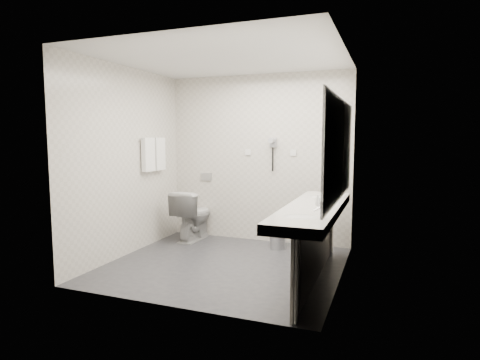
% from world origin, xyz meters
% --- Properties ---
extents(floor, '(2.80, 2.80, 0.00)m').
position_xyz_m(floor, '(0.00, 0.00, 0.00)').
color(floor, '#2E2F34').
rests_on(floor, ground).
extents(ceiling, '(2.80, 2.80, 0.00)m').
position_xyz_m(ceiling, '(0.00, 0.00, 2.50)').
color(ceiling, silver).
rests_on(ceiling, wall_back).
extents(wall_back, '(2.80, 0.00, 2.80)m').
position_xyz_m(wall_back, '(0.00, 1.30, 1.25)').
color(wall_back, beige).
rests_on(wall_back, floor).
extents(wall_front, '(2.80, 0.00, 2.80)m').
position_xyz_m(wall_front, '(0.00, -1.30, 1.25)').
color(wall_front, beige).
rests_on(wall_front, floor).
extents(wall_left, '(0.00, 2.60, 2.60)m').
position_xyz_m(wall_left, '(-1.40, 0.00, 1.25)').
color(wall_left, beige).
rests_on(wall_left, floor).
extents(wall_right, '(0.00, 2.60, 2.60)m').
position_xyz_m(wall_right, '(1.40, 0.00, 1.25)').
color(wall_right, beige).
rests_on(wall_right, floor).
extents(vanity_counter, '(0.55, 2.20, 0.10)m').
position_xyz_m(vanity_counter, '(1.12, -0.20, 0.80)').
color(vanity_counter, silver).
rests_on(vanity_counter, floor).
extents(vanity_panel, '(0.03, 2.15, 0.75)m').
position_xyz_m(vanity_panel, '(1.15, -0.20, 0.38)').
color(vanity_panel, gray).
rests_on(vanity_panel, floor).
extents(vanity_post_near, '(0.06, 0.06, 0.75)m').
position_xyz_m(vanity_post_near, '(1.18, -1.24, 0.38)').
color(vanity_post_near, silver).
rests_on(vanity_post_near, floor).
extents(vanity_post_far, '(0.06, 0.06, 0.75)m').
position_xyz_m(vanity_post_far, '(1.18, 0.84, 0.38)').
color(vanity_post_far, silver).
rests_on(vanity_post_far, floor).
extents(mirror, '(0.02, 2.20, 1.05)m').
position_xyz_m(mirror, '(1.39, -0.20, 1.45)').
color(mirror, '#B2BCC6').
rests_on(mirror, wall_right).
extents(basin_near, '(0.40, 0.31, 0.05)m').
position_xyz_m(basin_near, '(1.12, -0.85, 0.83)').
color(basin_near, white).
rests_on(basin_near, vanity_counter).
extents(basin_far, '(0.40, 0.31, 0.05)m').
position_xyz_m(basin_far, '(1.12, 0.45, 0.83)').
color(basin_far, white).
rests_on(basin_far, vanity_counter).
extents(faucet_near, '(0.04, 0.04, 0.15)m').
position_xyz_m(faucet_near, '(1.32, -0.85, 0.92)').
color(faucet_near, silver).
rests_on(faucet_near, vanity_counter).
extents(faucet_far, '(0.04, 0.04, 0.15)m').
position_xyz_m(faucet_far, '(1.32, 0.45, 0.92)').
color(faucet_far, silver).
rests_on(faucet_far, vanity_counter).
extents(soap_bottle_a, '(0.06, 0.06, 0.10)m').
position_xyz_m(soap_bottle_a, '(1.15, -0.08, 0.90)').
color(soap_bottle_a, beige).
rests_on(soap_bottle_a, vanity_counter).
extents(soap_bottle_c, '(0.05, 0.05, 0.12)m').
position_xyz_m(soap_bottle_c, '(1.16, -0.19, 0.91)').
color(soap_bottle_c, beige).
rests_on(soap_bottle_c, vanity_counter).
extents(glass_left, '(0.06, 0.06, 0.11)m').
position_xyz_m(glass_left, '(1.22, 0.12, 0.91)').
color(glass_left, silver).
rests_on(glass_left, vanity_counter).
extents(glass_right, '(0.08, 0.08, 0.12)m').
position_xyz_m(glass_right, '(1.27, 0.10, 0.91)').
color(glass_right, silver).
rests_on(glass_right, vanity_counter).
extents(toilet, '(0.46, 0.77, 0.77)m').
position_xyz_m(toilet, '(-0.93, 0.96, 0.38)').
color(toilet, white).
rests_on(toilet, floor).
extents(flush_plate, '(0.18, 0.02, 0.12)m').
position_xyz_m(flush_plate, '(-0.85, 1.29, 0.95)').
color(flush_plate, '#B2B5BA').
rests_on(flush_plate, wall_back).
extents(pedal_bin, '(0.25, 0.25, 0.31)m').
position_xyz_m(pedal_bin, '(0.42, 0.94, 0.16)').
color(pedal_bin, '#B2B5BA').
rests_on(pedal_bin, floor).
extents(bin_lid, '(0.22, 0.22, 0.02)m').
position_xyz_m(bin_lid, '(0.42, 0.94, 0.32)').
color(bin_lid, '#B2B5BA').
rests_on(bin_lid, pedal_bin).
extents(towel_rail, '(0.02, 0.62, 0.02)m').
position_xyz_m(towel_rail, '(-1.35, 0.55, 1.55)').
color(towel_rail, silver).
rests_on(towel_rail, wall_left).
extents(towel_near, '(0.07, 0.24, 0.48)m').
position_xyz_m(towel_near, '(-1.34, 0.41, 1.33)').
color(towel_near, white).
rests_on(towel_near, towel_rail).
extents(towel_far, '(0.07, 0.24, 0.48)m').
position_xyz_m(towel_far, '(-1.34, 0.69, 1.33)').
color(towel_far, white).
rests_on(towel_far, towel_rail).
extents(dryer_cradle, '(0.10, 0.04, 0.14)m').
position_xyz_m(dryer_cradle, '(0.25, 1.27, 1.50)').
color(dryer_cradle, '#9C9CA2').
rests_on(dryer_cradle, wall_back).
extents(dryer_barrel, '(0.08, 0.14, 0.08)m').
position_xyz_m(dryer_barrel, '(0.25, 1.20, 1.53)').
color(dryer_barrel, '#9C9CA2').
rests_on(dryer_barrel, dryer_cradle).
extents(dryer_cord, '(0.02, 0.02, 0.35)m').
position_xyz_m(dryer_cord, '(0.25, 1.26, 1.25)').
color(dryer_cord, black).
rests_on(dryer_cord, dryer_cradle).
extents(switch_plate_a, '(0.09, 0.02, 0.09)m').
position_xyz_m(switch_plate_a, '(-0.15, 1.29, 1.35)').
color(switch_plate_a, white).
rests_on(switch_plate_a, wall_back).
extents(switch_plate_b, '(0.09, 0.02, 0.09)m').
position_xyz_m(switch_plate_b, '(0.55, 1.29, 1.35)').
color(switch_plate_b, white).
rests_on(switch_plate_b, wall_back).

